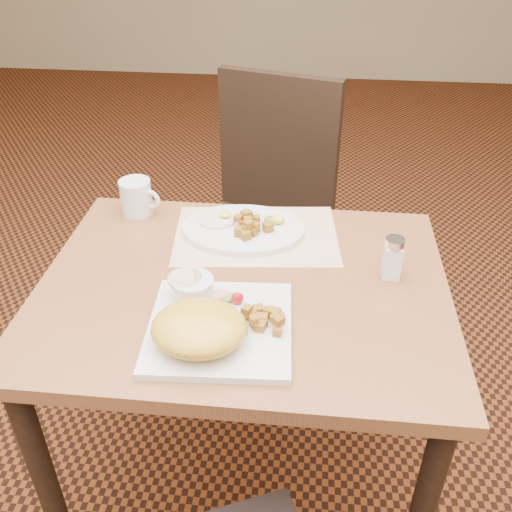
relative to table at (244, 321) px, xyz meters
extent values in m
plane|color=black|center=(0.00, 0.00, -0.64)|extent=(8.00, 8.00, 0.00)
cube|color=#95562E|center=(0.00, 0.00, 0.09)|extent=(0.90, 0.70, 0.03)
cylinder|color=black|center=(-0.40, -0.30, -0.28)|extent=(0.05, 0.05, 0.71)
cylinder|color=black|center=(-0.40, 0.30, -0.28)|extent=(0.05, 0.05, 0.71)
cylinder|color=black|center=(0.40, 0.30, -0.28)|extent=(0.05, 0.05, 0.71)
cube|color=black|center=(-0.04, 0.63, -0.19)|extent=(0.52, 0.52, 0.05)
cylinder|color=black|center=(0.19, 0.75, -0.43)|extent=(0.04, 0.04, 0.42)
cylinder|color=black|center=(0.08, 0.40, -0.43)|extent=(0.04, 0.04, 0.42)
cylinder|color=black|center=(-0.16, 0.85, -0.43)|extent=(0.04, 0.04, 0.42)
cylinder|color=black|center=(-0.26, 0.50, -0.43)|extent=(0.04, 0.04, 0.42)
cube|color=black|center=(0.02, 0.82, 0.08)|extent=(0.41, 0.16, 0.50)
cube|color=white|center=(0.01, 0.20, 0.11)|extent=(0.43, 0.32, 0.00)
cube|color=silver|center=(-0.03, -0.16, 0.12)|extent=(0.30, 0.30, 0.02)
ellipsoid|color=gold|center=(-0.06, -0.21, 0.16)|extent=(0.18, 0.16, 0.07)
ellipsoid|color=gold|center=(-0.03, -0.23, 0.14)|extent=(0.07, 0.06, 0.02)
ellipsoid|color=gold|center=(-0.12, -0.18, 0.14)|extent=(0.07, 0.06, 0.02)
cylinder|color=silver|center=(-0.09, -0.08, 0.15)|extent=(0.09, 0.09, 0.05)
cylinder|color=beige|center=(-0.11, -0.08, 0.17)|extent=(0.07, 0.07, 0.01)
ellipsoid|color=#387223|center=(-0.02, -0.08, 0.13)|extent=(0.05, 0.04, 0.01)
ellipsoid|color=red|center=(0.00, -0.09, 0.14)|extent=(0.03, 0.03, 0.03)
ellipsoid|color=#F28C72|center=(-0.04, -0.08, 0.14)|extent=(0.07, 0.05, 0.02)
cylinder|color=white|center=(-0.09, 0.23, 0.13)|extent=(0.10, 0.10, 0.01)
ellipsoid|color=yellow|center=(-0.08, 0.24, 0.14)|extent=(0.03, 0.03, 0.01)
ellipsoid|color=#387223|center=(0.04, 0.24, 0.13)|extent=(0.04, 0.03, 0.01)
ellipsoid|color=yellow|center=(0.06, 0.23, 0.14)|extent=(0.04, 0.04, 0.02)
cube|color=white|center=(0.32, 0.06, 0.15)|extent=(0.04, 0.04, 0.08)
cylinder|color=silver|center=(0.32, 0.06, 0.20)|extent=(0.04, 0.04, 0.02)
cylinder|color=silver|center=(-0.32, 0.28, 0.16)|extent=(0.08, 0.08, 0.09)
torus|color=silver|center=(-0.27, 0.27, 0.16)|extent=(0.06, 0.03, 0.05)
cube|color=#A76E1B|center=(0.09, -0.14, 0.13)|extent=(0.02, 0.02, 0.02)
cube|color=#A76E1B|center=(0.04, -0.16, 0.15)|extent=(0.02, 0.02, 0.02)
cube|color=#A76E1B|center=(0.03, -0.13, 0.14)|extent=(0.02, 0.02, 0.02)
cube|color=#A76E1B|center=(0.05, -0.17, 0.13)|extent=(0.02, 0.02, 0.02)
cube|color=#A76E1B|center=(0.09, -0.14, 0.13)|extent=(0.02, 0.02, 0.02)
cube|color=#A76E1B|center=(0.08, -0.16, 0.15)|extent=(0.02, 0.02, 0.01)
cube|color=#A76E1B|center=(0.02, -0.18, 0.14)|extent=(0.03, 0.03, 0.02)
cube|color=#A76E1B|center=(0.06, -0.16, 0.13)|extent=(0.02, 0.02, 0.02)
cube|color=#A76E1B|center=(0.09, -0.13, 0.13)|extent=(0.02, 0.02, 0.02)
cube|color=#A76E1B|center=(0.06, -0.14, 0.13)|extent=(0.02, 0.02, 0.02)
cube|color=#A76E1B|center=(0.05, -0.14, 0.13)|extent=(0.02, 0.02, 0.02)
cube|color=#A76E1B|center=(0.06, -0.12, 0.13)|extent=(0.02, 0.02, 0.02)
cube|color=#A76E1B|center=(0.05, -0.12, 0.13)|extent=(0.03, 0.03, 0.02)
cube|color=#A76E1B|center=(0.04, -0.16, 0.13)|extent=(0.02, 0.02, 0.02)
cube|color=#A76E1B|center=(0.04, -0.14, 0.13)|extent=(0.02, 0.02, 0.02)
cube|color=#A76E1B|center=(0.05, -0.15, 0.13)|extent=(0.02, 0.02, 0.02)
cube|color=#A76E1B|center=(0.09, -0.18, 0.13)|extent=(0.02, 0.02, 0.02)
cube|color=#A76E1B|center=(0.03, -0.14, 0.15)|extent=(0.02, 0.02, 0.02)
cube|color=#A76E1B|center=(0.09, -0.16, 0.15)|extent=(0.03, 0.03, 0.02)
cube|color=#A76E1B|center=(0.08, -0.13, 0.14)|extent=(0.03, 0.02, 0.02)
cube|color=#A76E1B|center=(-0.01, 0.21, 0.14)|extent=(0.02, 0.02, 0.01)
cube|color=#A76E1B|center=(0.01, 0.18, 0.14)|extent=(0.02, 0.02, 0.02)
cube|color=#A76E1B|center=(0.00, 0.18, 0.14)|extent=(0.02, 0.02, 0.02)
cube|color=#A76E1B|center=(-0.02, 0.20, 0.14)|extent=(0.02, 0.02, 0.02)
cube|color=#A76E1B|center=(-0.01, 0.17, 0.16)|extent=(0.03, 0.03, 0.02)
cube|color=#A76E1B|center=(-0.03, 0.20, 0.14)|extent=(0.03, 0.03, 0.02)
cube|color=#A76E1B|center=(0.00, 0.17, 0.14)|extent=(0.03, 0.02, 0.02)
cube|color=#A76E1B|center=(0.04, 0.19, 0.14)|extent=(0.03, 0.03, 0.02)
cube|color=#A76E1B|center=(-0.04, 0.21, 0.15)|extent=(0.02, 0.02, 0.02)
cube|color=#A76E1B|center=(-0.01, 0.15, 0.14)|extent=(0.03, 0.03, 0.02)
cube|color=#A76E1B|center=(-0.01, 0.23, 0.15)|extent=(0.03, 0.03, 0.02)
cube|color=#A76E1B|center=(-0.01, 0.17, 0.15)|extent=(0.02, 0.02, 0.01)
cube|color=#A76E1B|center=(-0.03, 0.17, 0.14)|extent=(0.02, 0.02, 0.02)
cube|color=#A76E1B|center=(-0.02, 0.22, 0.15)|extent=(0.03, 0.03, 0.02)
cube|color=#A76E1B|center=(-0.03, 0.16, 0.14)|extent=(0.02, 0.02, 0.01)
cube|color=#A76E1B|center=(0.01, 0.18, 0.15)|extent=(0.02, 0.02, 0.02)
cube|color=#A76E1B|center=(0.01, 0.19, 0.14)|extent=(0.03, 0.03, 0.02)
cube|color=#A76E1B|center=(-0.01, 0.20, 0.15)|extent=(0.02, 0.02, 0.02)
cube|color=#A76E1B|center=(0.01, 0.23, 0.14)|extent=(0.02, 0.02, 0.02)
camera|label=1|loc=(0.13, -0.99, 0.87)|focal=40.00mm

